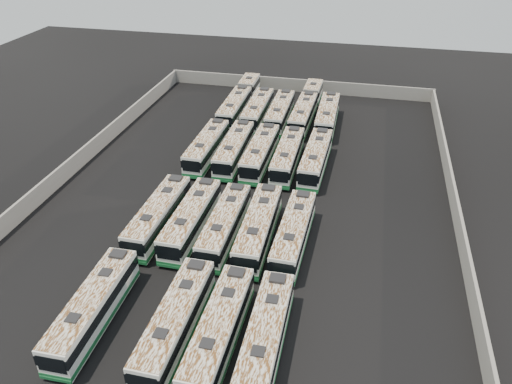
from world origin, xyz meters
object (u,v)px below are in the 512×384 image
Objects in this scene: bus_midfront_right at (258,228)px; bus_midfront_far_right at (294,234)px; bus_midfront_left at (191,219)px; bus_midback_far_right at (316,158)px; bus_midback_center at (260,153)px; bus_back_left at (258,110)px; bus_back_far_left at (240,100)px; bus_midback_far_left at (207,147)px; bus_front_right at (219,331)px; bus_back_right at (306,107)px; bus_front_far_right at (265,338)px; bus_back_center at (280,113)px; bus_midfront_center at (225,225)px; bus_back_far_right at (327,116)px; bus_midback_right at (287,156)px; bus_midback_left at (234,149)px; bus_front_center at (176,322)px; bus_front_far_left at (93,308)px; bus_midfront_far_left at (159,216)px.

bus_midfront_right is 1.04× the size of bus_midfront_far_right.
bus_midback_far_right is (10.47, 15.97, 0.01)m from bus_midfront_left.
bus_back_left reaches higher than bus_midback_center.
bus_back_far_left is at bearing 96.75° from bus_midfront_left.
bus_midback_far_left is 0.98× the size of bus_midback_far_right.
bus_back_right is (0.03, 46.17, -0.02)m from bus_front_right.
bus_midfront_left is at bearing -101.01° from bus_back_right.
bus_front_far_right is at bearing -76.41° from bus_midback_center.
bus_midfront_center is at bearing -90.66° from bus_back_center.
bus_midfront_right is 1.01× the size of bus_midback_far_right.
bus_midfront_right reaches higher than bus_midback_center.
bus_midfront_far_right is at bearing -90.99° from bus_back_far_right.
bus_midback_right is (0.08, 15.86, -0.06)m from bus_midfront_right.
bus_midback_left is 3.43m from bus_midback_center.
bus_front_center is 0.99× the size of bus_midback_far_right.
bus_front_far_left is 0.98× the size of bus_midback_far_right.
bus_midback_far_right is (10.39, -0.18, -0.00)m from bus_midback_left.
bus_front_right reaches higher than bus_midback_far_left.
bus_back_far_right is at bearing 80.96° from bus_front_center.
bus_midback_left is (3.59, 0.10, 0.02)m from bus_midback_far_left.
bus_back_right is at bearing 24.01° from bus_back_left.
bus_midback_far_right is at bearing -51.11° from bus_back_far_left.
bus_midfront_center is 0.96× the size of bus_back_left.
bus_midback_right is (10.41, 16.02, -0.03)m from bus_midfront_far_left.
bus_back_far_right is (14.03, -3.27, 0.04)m from bus_back_far_left.
bus_midfront_left is 16.42m from bus_midback_far_left.
bus_midback_far_right is at bearing -53.16° from bus_back_left.
bus_front_far_left is 1.01× the size of bus_front_far_right.
bus_back_right is at bearing 76.14° from bus_front_far_left.
bus_midfront_center is at bearing -178.44° from bus_midfront_right.
bus_midfront_right is at bearing -90.72° from bus_midback_right.
bus_front_center is at bearing -84.56° from bus_midback_left.
bus_front_center is 14.93m from bus_midfront_far_left.
bus_front_center is at bearing -97.28° from bus_midback_right.
bus_midfront_right is 1.01× the size of bus_back_left.
bus_midback_left is 17.92m from bus_back_right.
bus_midback_left is 17.01m from bus_back_far_right.
bus_midback_right is at bearing 66.85° from bus_midfront_left.
bus_midback_far_left is at bearing -118.30° from bus_back_center.
bus_back_right is 4.63m from bus_back_far_right.
bus_front_right is at bearing -90.95° from bus_midfront_right.
bus_front_right is 0.99× the size of bus_midfront_far_left.
bus_midfront_far_right is at bearing -78.42° from bus_midback_right.
bus_midfront_far_right is at bearing -66.48° from bus_midback_center.
bus_midback_far_right is (13.98, -0.07, 0.02)m from bus_midback_far_left.
bus_midback_center is at bearing -90.66° from bus_back_center.
bus_midfront_center is 29.55m from bus_back_center.
bus_front_center is 0.99× the size of bus_midback_center.
bus_midback_right is (3.52, 29.27, -0.02)m from bus_front_center.
bus_midback_far_left is at bearing 113.34° from bus_midfront_center.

